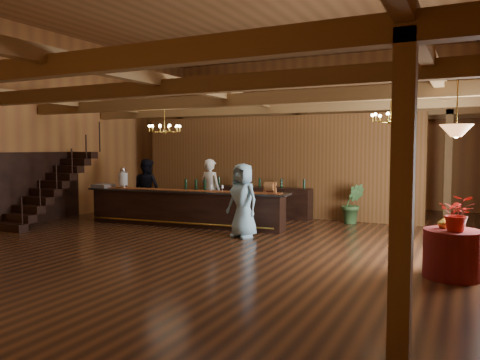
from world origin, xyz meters
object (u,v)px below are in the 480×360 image
at_px(backbar_shelf, 260,202).
at_px(round_table, 452,254).
at_px(beverage_dispenser, 123,178).
at_px(pendant_lamp, 456,131).
at_px(bartender, 211,191).
at_px(tasting_bar, 185,208).
at_px(floor_plant, 353,204).
at_px(raffle_drum, 270,187).
at_px(chandelier_right, 391,117).
at_px(staff_second, 147,189).
at_px(guest, 243,200).
at_px(chandelier_left, 165,128).

distance_m(backbar_shelf, round_table, 7.35).
distance_m(beverage_dispenser, pendant_lamp, 9.07).
bearing_deg(bartender, backbar_shelf, -102.89).
bearing_deg(backbar_shelf, tasting_bar, -115.14).
distance_m(bartender, floor_plant, 4.00).
distance_m(tasting_bar, floor_plant, 4.68).
height_order(raffle_drum, bartender, bartender).
bearing_deg(round_table, raffle_drum, 149.22).
relative_size(tasting_bar, beverage_dispenser, 9.76).
bearing_deg(chandelier_right, staff_second, 172.90).
bearing_deg(guest, tasting_bar, 176.57).
bearing_deg(beverage_dispenser, raffle_drum, 4.30).
relative_size(bartender, staff_second, 1.02).
height_order(beverage_dispenser, floor_plant, beverage_dispenser).
xyz_separation_m(round_table, bartender, (-6.32, 3.08, 0.51)).
bearing_deg(backbar_shelf, chandelier_left, -110.52).
relative_size(tasting_bar, chandelier_left, 7.32).
xyz_separation_m(beverage_dispenser, floor_plant, (6.02, 2.53, -0.69)).
xyz_separation_m(tasting_bar, chandelier_left, (-0.07, -0.79, 2.12)).
bearing_deg(floor_plant, staff_second, -163.37).
bearing_deg(chandelier_right, guest, -170.57).
distance_m(beverage_dispenser, guest, 4.20).
distance_m(chandelier_left, staff_second, 2.82).
xyz_separation_m(chandelier_right, staff_second, (-7.15, 0.89, -1.88)).
xyz_separation_m(chandelier_right, guest, (-3.25, -0.54, -1.89)).
xyz_separation_m(chandelier_left, guest, (2.21, 0.01, -1.74)).
bearing_deg(round_table, floor_plant, 119.58).
relative_size(chandelier_right, staff_second, 0.45).
bearing_deg(bartender, guest, 150.02).
distance_m(raffle_drum, backbar_shelf, 2.67).
bearing_deg(tasting_bar, pendant_lamp, -24.91).
height_order(tasting_bar, chandelier_right, chandelier_right).
height_order(beverage_dispenser, chandelier_right, chandelier_right).
height_order(tasting_bar, pendant_lamp, pendant_lamp).
relative_size(pendant_lamp, guest, 0.51).
height_order(chandelier_right, staff_second, chandelier_right).
bearing_deg(bartender, round_table, 164.72).
bearing_deg(round_table, beverage_dispenser, 165.67).
xyz_separation_m(bartender, guest, (1.73, -1.49, -0.03)).
xyz_separation_m(raffle_drum, pendant_lamp, (4.30, -2.56, 1.26)).
distance_m(pendant_lamp, floor_plant, 5.77).
distance_m(backbar_shelf, staff_second, 3.45).
distance_m(chandelier_left, floor_plant, 5.58).
xyz_separation_m(bartender, staff_second, (-2.17, -0.06, -0.01)).
bearing_deg(tasting_bar, bartender, 54.88).
bearing_deg(beverage_dispenser, floor_plant, 22.77).
bearing_deg(floor_plant, pendant_lamp, -60.42).
bearing_deg(tasting_bar, floor_plant, 25.10).
distance_m(beverage_dispenser, floor_plant, 6.56).
height_order(backbar_shelf, pendant_lamp, pendant_lamp).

